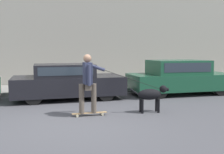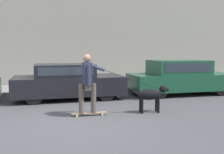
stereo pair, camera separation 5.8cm
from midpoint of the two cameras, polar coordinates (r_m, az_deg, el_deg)
ground_plane at (r=6.53m, az=-8.68°, el=-10.01°), size 36.00×36.00×0.00m
back_wall at (r=13.43m, az=-11.43°, el=10.49°), size 32.00×0.30×5.83m
sidewalk_curb at (r=12.08m, az=-10.93°, el=-2.45°), size 30.00×2.50×0.15m
parked_car_1 at (r=9.79m, az=-9.44°, el=-1.04°), size 4.02×1.97×1.28m
parked_car_2 at (r=11.08m, az=14.90°, el=-0.15°), size 4.29×1.80×1.39m
dog at (r=7.59m, az=8.74°, el=-3.83°), size 1.17×0.33×0.77m
skateboarder at (r=7.06m, az=-5.05°, el=-0.87°), size 2.63×0.59×1.67m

